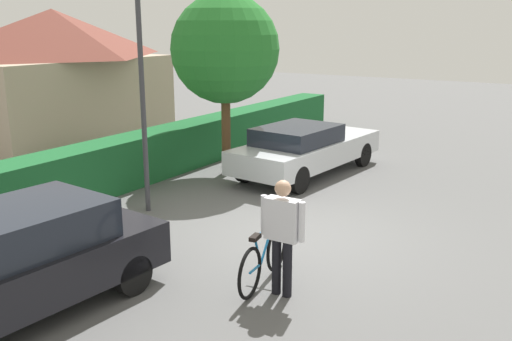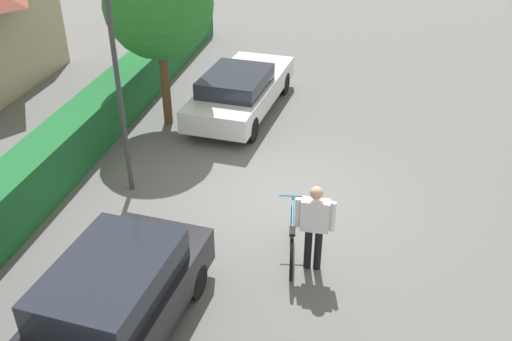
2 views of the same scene
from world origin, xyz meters
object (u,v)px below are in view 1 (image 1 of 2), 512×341
parked_car_near (10,263)px  tree_kerbside (225,49)px  bicycle (264,257)px  street_lamp (141,68)px  parked_car_far (305,148)px  person_rider (282,229)px

parked_car_near → tree_kerbside: bearing=13.4°
parked_car_near → tree_kerbside: size_ratio=0.96×
parked_car_near → bicycle: 3.38m
street_lamp → tree_kerbside: street_lamp is taller
bicycle → parked_car_near: bearing=138.1°
bicycle → street_lamp: bearing=66.8°
parked_car_far → person_rider: person_rider is taller
person_rider → tree_kerbside: size_ratio=0.38×
parked_car_near → tree_kerbside: (7.32, 1.75, 2.33)m
parked_car_far → person_rider: 6.51m
bicycle → tree_kerbside: (4.82, 3.99, 2.67)m
street_lamp → parked_car_far: bearing=-18.7°
bicycle → person_rider: (-0.18, -0.39, 0.57)m
parked_car_near → tree_kerbside: 7.88m
street_lamp → parked_car_near: bearing=-160.7°
parked_car_far → bicycle: (-5.76, -2.26, -0.28)m
parked_car_far → tree_kerbside: (-0.94, 1.73, 2.39)m
parked_car_far → bicycle: bearing=-158.6°
bicycle → person_rider: person_rider is taller
parked_car_near → parked_car_far: size_ratio=0.89×
person_rider → tree_kerbside: 6.97m
parked_car_near → bicycle: (2.50, -2.25, -0.34)m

